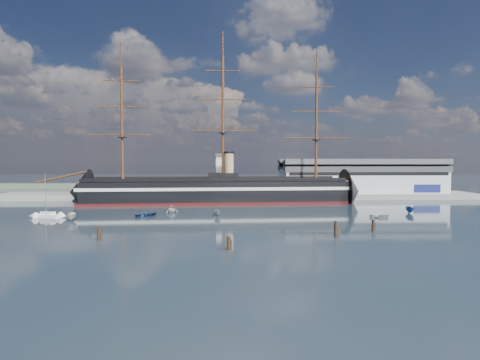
{
  "coord_description": "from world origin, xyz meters",
  "views": [
    {
      "loc": [
        4.65,
        -76.9,
        14.51
      ],
      "look_at": [
        8.6,
        35.0,
        9.0
      ],
      "focal_mm": 30.0,
      "sensor_mm": 36.0,
      "label": 1
    }
  ],
  "objects": [
    {
      "name": "motorboat_b",
      "position": [
        -15.95,
        27.04,
        0.0
      ],
      "size": [
        2.94,
        3.83,
        1.67
      ],
      "primitive_type": "imported",
      "rotation": [
        0.0,
        0.0,
        2.06
      ],
      "color": "navy",
      "rests_on": "ground"
    },
    {
      "name": "motorboat_a",
      "position": [
        -32.41,
        20.07,
        0.0
      ],
      "size": [
        6.4,
        3.54,
        2.42
      ],
      "primitive_type": "imported",
      "rotation": [
        0.0,
        0.0,
        0.23
      ],
      "color": "beige",
      "rests_on": "ground"
    },
    {
      "name": "quay",
      "position": [
        10.0,
        76.0,
        0.0
      ],
      "size": [
        180.0,
        18.0,
        2.0
      ],
      "primitive_type": "cube",
      "color": "slate",
      "rests_on": "ground"
    },
    {
      "name": "ground",
      "position": [
        0.0,
        40.0,
        0.0
      ],
      "size": [
        600.0,
        600.0,
        0.0
      ],
      "primitive_type": "plane",
      "color": "black",
      "rests_on": "ground"
    },
    {
      "name": "warship",
      "position": [
        -0.07,
        60.0,
        4.04
      ],
      "size": [
        113.33,
        21.43,
        53.94
      ],
      "rotation": [
        0.0,
        0.0,
        0.06
      ],
      "color": "black",
      "rests_on": "ground"
    },
    {
      "name": "motorboat_c",
      "position": [
        2.5,
        27.64,
        0.0
      ],
      "size": [
        4.91,
        1.89,
        1.95
      ],
      "primitive_type": "imported",
      "rotation": [
        0.0,
        0.0,
        -0.02
      ],
      "color": "gray",
      "rests_on": "ground"
    },
    {
      "name": "quay_tower",
      "position": [
        3.0,
        73.0,
        9.75
      ],
      "size": [
        5.0,
        5.0,
        15.0
      ],
      "color": "silver",
      "rests_on": "ground"
    },
    {
      "name": "piling_near_left",
      "position": [
        -18.43,
        -4.03,
        0.0
      ],
      "size": [
        0.64,
        0.64,
        3.16
      ],
      "primitive_type": "cylinder",
      "color": "black",
      "rests_on": "ground"
    },
    {
      "name": "motorboat_f",
      "position": [
        55.15,
        30.77,
        0.0
      ],
      "size": [
        6.02,
        3.36,
        2.28
      ],
      "primitive_type": "imported",
      "rotation": [
        0.0,
        0.0,
        -0.24
      ],
      "color": "navy",
      "rests_on": "ground"
    },
    {
      "name": "motorboat_e",
      "position": [
        43.69,
        23.18,
        0.0
      ],
      "size": [
        2.24,
        3.3,
        1.43
      ],
      "primitive_type": "imported",
      "rotation": [
        0.0,
        0.0,
        1.21
      ],
      "color": "white",
      "rests_on": "ground"
    },
    {
      "name": "warehouse",
      "position": [
        58.0,
        80.0,
        7.98
      ],
      "size": [
        63.0,
        21.0,
        11.6
      ],
      "color": "#B7BABC",
      "rests_on": "ground"
    },
    {
      "name": "sailboat",
      "position": [
        -40.29,
        25.16,
        0.7
      ],
      "size": [
        7.17,
        4.46,
        11.07
      ],
      "rotation": [
        0.0,
        0.0,
        -0.38
      ],
      "color": "white",
      "rests_on": "ground"
    },
    {
      "name": "piling_near_right",
      "position": [
        25.36,
        -2.61,
        0.0
      ],
      "size": [
        0.64,
        0.64,
        3.73
      ],
      "primitive_type": "cylinder",
      "color": "black",
      "rests_on": "ground"
    },
    {
      "name": "motorboat_d",
      "position": [
        -10.43,
        34.51,
        0.0
      ],
      "size": [
        6.65,
        5.11,
        2.24
      ],
      "primitive_type": "imported",
      "rotation": [
        0.0,
        0.0,
        0.47
      ],
      "color": "silver",
      "rests_on": "ground"
    },
    {
      "name": "piling_near_mid",
      "position": [
        5.06,
        -12.65,
        0.0
      ],
      "size": [
        0.64,
        0.64,
        2.86
      ],
      "primitive_type": "cylinder",
      "color": "black",
      "rests_on": "ground"
    },
    {
      "name": "piling_far_right",
      "position": [
        34.79,
        3.46,
        0.0
      ],
      "size": [
        0.64,
        0.64,
        3.09
      ],
      "primitive_type": "cylinder",
      "color": "black",
      "rests_on": "ground"
    }
  ]
}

